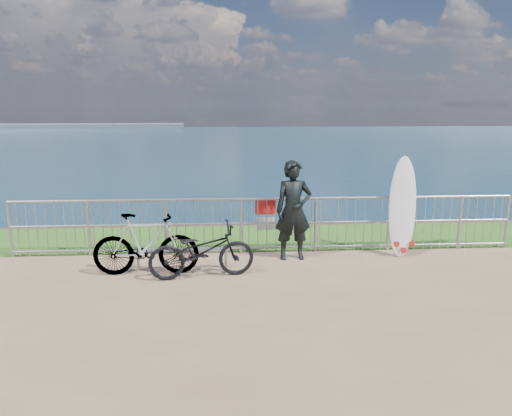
{
  "coord_description": "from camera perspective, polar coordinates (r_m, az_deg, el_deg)",
  "views": [
    {
      "loc": [
        -0.83,
        -8.08,
        2.93
      ],
      "look_at": [
        -0.23,
        1.2,
        1.0
      ],
      "focal_mm": 35.0,
      "sensor_mm": 36.0,
      "label": 1
    }
  ],
  "objects": [
    {
      "name": "seascape",
      "position": [
        161.53,
        -19.33,
        8.61
      ],
      "size": [
        260.0,
        260.0,
        5.0
      ],
      "color": "brown",
      "rests_on": "ground"
    },
    {
      "name": "surfboard",
      "position": [
        10.17,
        16.37,
        -0.25
      ],
      "size": [
        0.63,
        0.59,
        1.96
      ],
      "color": "white",
      "rests_on": "ground"
    },
    {
      "name": "railing",
      "position": [
        10.0,
        1.28,
        -1.87
      ],
      "size": [
        10.06,
        0.1,
        1.13
      ],
      "color": "#919499",
      "rests_on": "ground"
    },
    {
      "name": "bicycle_near",
      "position": [
        8.62,
        -6.24,
        -4.88
      ],
      "size": [
        1.9,
        0.94,
        0.95
      ],
      "primitive_type": "imported",
      "rotation": [
        0.0,
        0.0,
        1.74
      ],
      "color": "black",
      "rests_on": "ground"
    },
    {
      "name": "bicycle_far",
      "position": [
        8.91,
        -12.48,
        -4.05
      ],
      "size": [
        1.84,
        0.54,
        1.1
      ],
      "primitive_type": "imported",
      "rotation": [
        0.0,
        0.0,
        1.58
      ],
      "color": "black",
      "rests_on": "ground"
    },
    {
      "name": "grass_strip",
      "position": [
        11.2,
        0.69,
        -3.39
      ],
      "size": [
        120.0,
        120.0,
        0.0
      ],
      "primitive_type": "plane",
      "color": "#295818",
      "rests_on": "ground"
    },
    {
      "name": "surfer",
      "position": [
        9.52,
        4.3,
        -0.29
      ],
      "size": [
        0.71,
        0.48,
        1.91
      ],
      "primitive_type": "imported",
      "rotation": [
        0.0,
        0.0,
        0.04
      ],
      "color": "black",
      "rests_on": "ground"
    },
    {
      "name": "bike_rack",
      "position": [
        9.11,
        -8.44,
        -5.16
      ],
      "size": [
        1.77,
        0.05,
        0.37
      ],
      "color": "#919499",
      "rests_on": "ground"
    }
  ]
}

